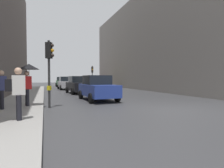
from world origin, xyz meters
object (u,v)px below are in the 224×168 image
at_px(car_green_estate, 61,82).
at_px(pedestrian_with_umbrella, 28,73).
at_px(car_silver_hatchback, 66,83).
at_px(car_dark_suv, 78,85).
at_px(car_red_sedan, 90,81).
at_px(traffic_light_near_right, 49,61).
at_px(car_yellow_taxi, 101,82).
at_px(car_blue_van, 98,88).
at_px(pedestrian_with_grey_backpack, 0,87).
at_px(traffic_light_far_median, 92,73).
at_px(pedestrian_with_black_backpack, 17,90).

distance_m(car_green_estate, pedestrian_with_umbrella, 25.14).
relative_size(car_green_estate, car_silver_hatchback, 0.99).
xyz_separation_m(car_dark_suv, pedestrian_with_umbrella, (-4.02, -8.56, 0.96)).
height_order(car_silver_hatchback, car_red_sedan, same).
distance_m(traffic_light_near_right, car_red_sedan, 28.28).
height_order(car_yellow_taxi, pedestrian_with_umbrella, pedestrian_with_umbrella).
height_order(car_blue_van, pedestrian_with_grey_backpack, pedestrian_with_grey_backpack).
xyz_separation_m(traffic_light_near_right, car_dark_suv, (3.00, 8.59, -1.57)).
height_order(traffic_light_near_right, car_yellow_taxi, traffic_light_near_right).
distance_m(car_green_estate, car_yellow_taxi, 8.05).
height_order(car_green_estate, pedestrian_with_grey_backpack, pedestrian_with_grey_backpack).
relative_size(traffic_light_far_median, pedestrian_with_black_backpack, 1.87).
bearing_deg(pedestrian_with_umbrella, car_blue_van, 27.84).
height_order(car_blue_van, car_yellow_taxi, same).
bearing_deg(car_silver_hatchback, car_yellow_taxi, 30.54).
distance_m(car_yellow_taxi, pedestrian_with_grey_backpack, 22.88).
bearing_deg(car_red_sedan, car_yellow_taxi, -88.63).
bearing_deg(car_green_estate, traffic_light_far_median, -68.80).
distance_m(car_blue_van, pedestrian_with_grey_backpack, 6.17).
height_order(traffic_light_far_median, car_dark_suv, traffic_light_far_median).
height_order(car_silver_hatchback, pedestrian_with_black_backpack, pedestrian_with_black_backpack).
distance_m(traffic_light_far_median, car_green_estate, 9.96).
xyz_separation_m(traffic_light_far_median, pedestrian_with_black_backpack, (-7.37, -19.05, -1.12)).
relative_size(pedestrian_with_black_backpack, pedestrian_with_grey_backpack, 1.00).
distance_m(car_dark_suv, pedestrian_with_black_backpack, 12.64).
height_order(traffic_light_far_median, car_blue_van, traffic_light_far_median).
bearing_deg(car_silver_hatchback, car_blue_van, -87.01).
bearing_deg(pedestrian_with_black_backpack, car_blue_van, 52.16).
distance_m(car_green_estate, car_blue_van, 22.59).
bearing_deg(car_red_sedan, traffic_light_far_median, -101.28).
relative_size(traffic_light_far_median, car_green_estate, 0.78).
height_order(car_blue_van, pedestrian_with_black_backpack, pedestrian_with_black_backpack).
height_order(car_green_estate, car_yellow_taxi, same).
distance_m(car_red_sedan, pedestrian_with_black_backpack, 31.78).
bearing_deg(car_yellow_taxi, pedestrian_with_umbrella, -116.47).
bearing_deg(pedestrian_with_umbrella, car_green_estate, 81.51).
bearing_deg(car_green_estate, car_dark_suv, -88.91).
relative_size(car_blue_van, car_silver_hatchback, 1.00).
xyz_separation_m(traffic_light_near_right, pedestrian_with_grey_backpack, (-2.14, -0.68, -1.29)).
xyz_separation_m(car_yellow_taxi, pedestrian_with_black_backpack, (-9.79, -22.85, 0.29)).
distance_m(car_yellow_taxi, pedestrian_with_umbrella, 21.76).
xyz_separation_m(car_blue_van, car_yellow_taxi, (5.41, 17.20, 0.00)).
xyz_separation_m(traffic_light_near_right, car_silver_hatchback, (2.56, 15.88, -1.57)).
height_order(car_dark_suv, car_red_sedan, same).
height_order(traffic_light_near_right, pedestrian_with_black_backpack, traffic_light_near_right).
xyz_separation_m(car_silver_hatchback, car_yellow_taxi, (6.12, 3.61, 0.00)).
bearing_deg(traffic_light_far_median, car_blue_van, -102.56).
bearing_deg(traffic_light_far_median, pedestrian_with_black_backpack, -111.16).
bearing_deg(car_blue_van, car_red_sedan, 78.02).
xyz_separation_m(car_silver_hatchback, pedestrian_with_umbrella, (-3.58, -15.85, 0.96)).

